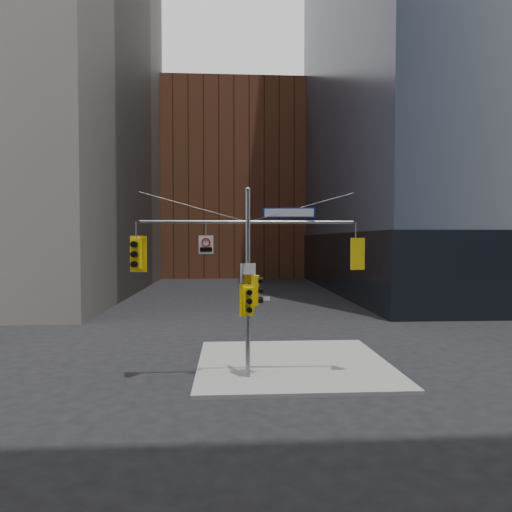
{
  "coord_description": "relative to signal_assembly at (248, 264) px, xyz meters",
  "views": [
    {
      "loc": [
        -0.7,
        -15.07,
        5.31
      ],
      "look_at": [
        0.31,
        2.0,
        4.72
      ],
      "focal_mm": 32.0,
      "sensor_mm": 36.0,
      "label": 1
    }
  ],
  "objects": [
    {
      "name": "signal_assembly",
      "position": [
        0.0,
        0.0,
        0.0
      ],
      "size": [
        8.0,
        0.8,
        7.3
      ],
      "color": "gray",
      "rests_on": "ground"
    },
    {
      "name": "podium_ne",
      "position": [
        28.0,
        30.01,
        -1.42
      ],
      "size": [
        36.4,
        36.4,
        6.0
      ],
      "primitive_type": "cube",
      "color": "black",
      "rests_on": "ground"
    },
    {
      "name": "street_blade_ns",
      "position": [
        0.0,
        0.46,
        -1.58
      ],
      "size": [
        0.07,
        0.69,
        0.14
      ],
      "rotation": [
        0.0,
        0.0,
        0.06
      ],
      "color": "#145926",
      "rests_on": "ground"
    },
    {
      "name": "traffic_light_pole_front",
      "position": [
        -0.0,
        -0.27,
        -1.34
      ],
      "size": [
        0.56,
        0.5,
        1.19
      ],
      "rotation": [
        0.0,
        0.0,
        0.19
      ],
      "color": "yellow",
      "rests_on": "ground"
    },
    {
      "name": "regulatory_sign_arm",
      "position": [
        -1.56,
        -0.02,
        0.75
      ],
      "size": [
        0.55,
        0.08,
        0.68
      ],
      "rotation": [
        0.0,
        0.0,
        0.06
      ],
      "color": "silver",
      "rests_on": "ground"
    },
    {
      "name": "traffic_light_west_arm",
      "position": [
        -4.13,
        0.01,
        0.38
      ],
      "size": [
        0.64,
        0.58,
        1.35
      ],
      "rotation": [
        0.0,
        0.0,
        -0.21
      ],
      "color": "yellow",
      "rests_on": "ground"
    },
    {
      "name": "traffic_light_pole_side",
      "position": [
        0.33,
        -0.0,
        -0.98
      ],
      "size": [
        0.48,
        0.41,
        1.12
      ],
      "rotation": [
        0.0,
        0.0,
        1.37
      ],
      "color": "yellow",
      "rests_on": "ground"
    },
    {
      "name": "ground",
      "position": [
        0.0,
        -1.99,
        -4.42
      ],
      "size": [
        160.0,
        160.0,
        0.0
      ],
      "primitive_type": "plane",
      "color": "black",
      "rests_on": "ground"
    },
    {
      "name": "regulatory_sign_pole",
      "position": [
        0.0,
        -0.11,
        -0.36
      ],
      "size": [
        0.58,
        0.1,
        0.75
      ],
      "rotation": [
        0.0,
        0.0,
        0.12
      ],
      "color": "silver",
      "rests_on": "ground"
    },
    {
      "name": "brick_midrise",
      "position": [
        0.0,
        56.01,
        9.58
      ],
      "size": [
        26.0,
        20.0,
        28.0
      ],
      "primitive_type": "cube",
      "color": "brown",
      "rests_on": "ground"
    },
    {
      "name": "traffic_light_east_arm",
      "position": [
        4.1,
        0.0,
        0.38
      ],
      "size": [
        0.57,
        0.52,
        1.21
      ],
      "rotation": [
        0.0,
        0.0,
        3.35
      ],
      "color": "yellow",
      "rests_on": "ground"
    },
    {
      "name": "street_sign_blade",
      "position": [
        1.55,
        0.0,
        1.93
      ],
      "size": [
        1.96,
        0.18,
        0.38
      ],
      "rotation": [
        0.0,
        0.0,
        -0.07
      ],
      "color": "#11279D",
      "rests_on": "ground"
    },
    {
      "name": "sidewalk_corner",
      "position": [
        2.0,
        2.01,
        -4.34
      ],
      "size": [
        8.0,
        8.0,
        0.15
      ],
      "primitive_type": "cube",
      "color": "gray",
      "rests_on": "ground"
    },
    {
      "name": "street_blade_ew",
      "position": [
        0.45,
        0.01,
        -1.31
      ],
      "size": [
        0.77,
        0.11,
        0.16
      ],
      "rotation": [
        0.0,
        0.0,
        0.1
      ],
      "color": "silver",
      "rests_on": "ground"
    }
  ]
}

